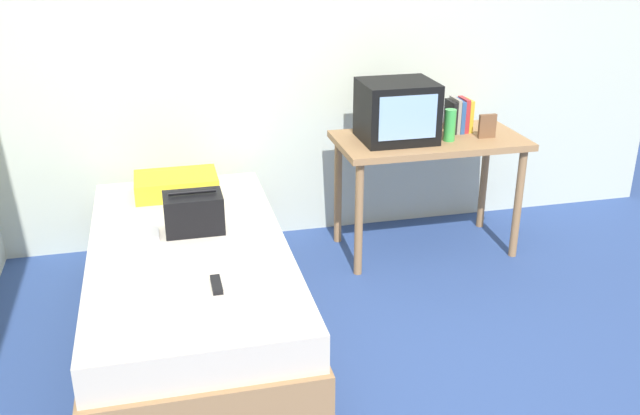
# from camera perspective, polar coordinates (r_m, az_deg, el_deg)

# --- Properties ---
(ground_plane) EXTENTS (8.00, 8.00, 0.00)m
(ground_plane) POSITION_cam_1_polar(r_m,az_deg,el_deg) (3.32, 6.22, -15.42)
(ground_plane) COLOR #2D4784
(wall_back) EXTENTS (5.20, 0.10, 2.60)m
(wall_back) POSITION_cam_1_polar(r_m,az_deg,el_deg) (4.60, -1.58, 13.38)
(wall_back) COLOR silver
(wall_back) RESTS_ON ground
(bed) EXTENTS (1.00, 2.00, 0.52)m
(bed) POSITION_cam_1_polar(r_m,az_deg,el_deg) (3.71, -10.32, -6.56)
(bed) COLOR #9E754C
(bed) RESTS_ON ground
(desk) EXTENTS (1.16, 0.60, 0.76)m
(desk) POSITION_cam_1_polar(r_m,az_deg,el_deg) (4.47, 8.77, 4.41)
(desk) COLOR #9E754C
(desk) RESTS_ON ground
(tv) EXTENTS (0.44, 0.39, 0.36)m
(tv) POSITION_cam_1_polar(r_m,az_deg,el_deg) (4.32, 6.23, 7.75)
(tv) COLOR black
(tv) RESTS_ON desk
(water_bottle) EXTENTS (0.07, 0.07, 0.19)m
(water_bottle) POSITION_cam_1_polar(r_m,az_deg,el_deg) (4.37, 10.44, 6.56)
(water_bottle) COLOR green
(water_bottle) RESTS_ON desk
(book_row) EXTENTS (0.14, 0.15, 0.22)m
(book_row) POSITION_cam_1_polar(r_m,az_deg,el_deg) (4.58, 11.14, 7.31)
(book_row) COLOR black
(book_row) RESTS_ON desk
(picture_frame) EXTENTS (0.11, 0.02, 0.15)m
(picture_frame) POSITION_cam_1_polar(r_m,az_deg,el_deg) (4.48, 13.36, 6.41)
(picture_frame) COLOR brown
(picture_frame) RESTS_ON desk
(pillow) EXTENTS (0.48, 0.31, 0.12)m
(pillow) POSITION_cam_1_polar(r_m,az_deg,el_deg) (4.22, -11.53, 1.83)
(pillow) COLOR yellow
(pillow) RESTS_ON bed
(handbag) EXTENTS (0.30, 0.20, 0.23)m
(handbag) POSITION_cam_1_polar(r_m,az_deg,el_deg) (3.69, -10.17, -0.41)
(handbag) COLOR black
(handbag) RESTS_ON bed
(magazine) EXTENTS (0.21, 0.29, 0.01)m
(magazine) POSITION_cam_1_polar(r_m,az_deg,el_deg) (3.27, -12.94, -5.70)
(magazine) COLOR white
(magazine) RESTS_ON bed
(remote_dark) EXTENTS (0.04, 0.16, 0.02)m
(remote_dark) POSITION_cam_1_polar(r_m,az_deg,el_deg) (3.17, -8.36, -6.18)
(remote_dark) COLOR black
(remote_dark) RESTS_ON bed
(remote_silver) EXTENTS (0.04, 0.14, 0.02)m
(remote_silver) POSITION_cam_1_polar(r_m,az_deg,el_deg) (3.71, -13.20, -2.10)
(remote_silver) COLOR #B7B7BC
(remote_silver) RESTS_ON bed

